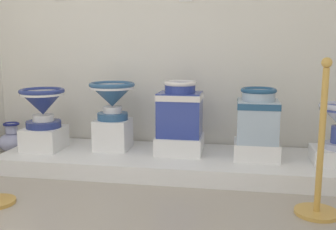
% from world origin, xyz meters
% --- Properties ---
extents(wall_back, '(4.01, 0.06, 2.89)m').
position_xyz_m(wall_back, '(1.91, 2.72, 1.44)').
color(wall_back, silver).
rests_on(wall_back, ground_plane).
extents(display_platform, '(3.08, 0.83, 0.14)m').
position_xyz_m(display_platform, '(1.91, 2.25, 0.07)').
color(display_platform, white).
rests_on(display_platform, ground_plane).
extents(plinth_block_tall_cobalt, '(0.32, 0.35, 0.20)m').
position_xyz_m(plinth_block_tall_cobalt, '(0.67, 2.22, 0.24)').
color(plinth_block_tall_cobalt, white).
rests_on(plinth_block_tall_cobalt, display_platform).
extents(antique_toilet_tall_cobalt, '(0.40, 0.40, 0.35)m').
position_xyz_m(antique_toilet_tall_cobalt, '(0.67, 2.22, 0.55)').
color(antique_toilet_tall_cobalt, navy).
rests_on(antique_toilet_tall_cobalt, plinth_block_tall_cobalt).
extents(plinth_block_rightmost, '(0.30, 0.31, 0.27)m').
position_xyz_m(plinth_block_rightmost, '(1.27, 2.34, 0.27)').
color(plinth_block_rightmost, white).
rests_on(plinth_block_rightmost, display_platform).
extents(antique_toilet_rightmost, '(0.40, 0.40, 0.33)m').
position_xyz_m(antique_toilet_rightmost, '(1.27, 2.34, 0.62)').
color(antique_toilet_rightmost, '#2F5986').
rests_on(antique_toilet_rightmost, plinth_block_rightmost).
extents(plinth_block_central_ornate, '(0.40, 0.37, 0.15)m').
position_xyz_m(plinth_block_central_ornate, '(1.89, 2.32, 0.21)').
color(plinth_block_central_ornate, white).
rests_on(plinth_block_central_ornate, display_platform).
extents(antique_toilet_central_ornate, '(0.37, 0.33, 0.47)m').
position_xyz_m(antique_toilet_central_ornate, '(1.89, 2.32, 0.53)').
color(antique_toilet_central_ornate, '#2D3D95').
rests_on(antique_toilet_central_ornate, plinth_block_central_ornate).
extents(plinth_block_broad_patterned, '(0.37, 0.33, 0.14)m').
position_xyz_m(plinth_block_broad_patterned, '(2.53, 2.25, 0.21)').
color(plinth_block_broad_patterned, white).
rests_on(plinth_block_broad_patterned, display_platform).
extents(antique_toilet_broad_patterned, '(0.33, 0.34, 0.44)m').
position_xyz_m(antique_toilet_broad_patterned, '(2.53, 2.25, 0.50)').
color(antique_toilet_broad_patterned, '#A5BBD0').
rests_on(antique_toilet_broad_patterned, plinth_block_broad_patterned).
extents(decorative_vase_spare, '(0.28, 0.28, 0.32)m').
position_xyz_m(decorative_vase_spare, '(0.20, 2.47, 0.13)').
color(decorative_vase_spare, navy).
rests_on(decorative_vase_spare, ground_plane).
extents(stanchion_post_near_right, '(0.28, 0.28, 0.99)m').
position_xyz_m(stanchion_post_near_right, '(2.88, 1.50, 0.27)').
color(stanchion_post_near_right, gold).
rests_on(stanchion_post_near_right, ground_plane).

